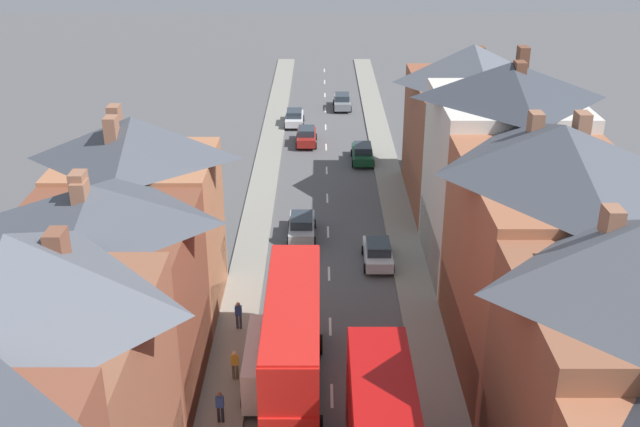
# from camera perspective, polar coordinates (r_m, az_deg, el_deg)

# --- Properties ---
(pavement_left) EXTENTS (2.20, 104.00, 0.14)m
(pavement_left) POSITION_cam_1_polar(r_m,az_deg,el_deg) (53.79, -5.09, -0.44)
(pavement_left) COLOR gray
(pavement_left) RESTS_ON ground
(pavement_right) EXTENTS (2.20, 104.00, 0.14)m
(pavement_right) POSITION_cam_1_polar(r_m,az_deg,el_deg) (53.89, 5.78, -0.41)
(pavement_right) COLOR gray
(pavement_right) RESTS_ON ground
(centre_line_dashes) EXTENTS (0.14, 97.80, 0.01)m
(centre_line_dashes) POSITION_cam_1_polar(r_m,az_deg,el_deg) (51.81, 0.37, -1.41)
(centre_line_dashes) COLOR silver
(centre_line_dashes) RESTS_ON ground
(terrace_row_right) EXTENTS (8.00, 60.74, 13.33)m
(terrace_row_right) POSITION_cam_1_polar(r_m,az_deg,el_deg) (34.77, 17.84, -5.26)
(terrace_row_right) COLOR brown
(terrace_row_right) RESTS_ON ground
(double_decker_bus_mid_street) EXTENTS (2.74, 10.80, 5.30)m
(double_decker_bus_mid_street) POSITION_cam_1_polar(r_m,az_deg,el_deg) (34.95, -2.31, -9.85)
(double_decker_bus_mid_street) COLOR red
(double_decker_bus_mid_street) RESTS_ON ground
(car_near_blue) EXTENTS (1.90, 4.34, 1.62)m
(car_near_blue) POSITION_cam_1_polar(r_m,az_deg,el_deg) (50.82, -1.65, -0.94)
(car_near_blue) COLOR #B7BABF
(car_near_blue) RESTS_ON ground
(car_near_silver) EXTENTS (1.90, 4.02, 1.59)m
(car_near_silver) POSITION_cam_1_polar(r_m,az_deg,el_deg) (47.40, 4.19, -2.97)
(car_near_silver) COLOR silver
(car_near_silver) RESTS_ON ground
(car_parked_left_a) EXTENTS (1.90, 4.20, 1.57)m
(car_parked_left_a) POSITION_cam_1_polar(r_m,az_deg,el_deg) (74.64, -2.23, 7.32)
(car_parked_left_a) COLOR silver
(car_parked_left_a) RESTS_ON ground
(car_mid_black) EXTENTS (1.90, 4.20, 1.64)m
(car_mid_black) POSITION_cam_1_polar(r_m,az_deg,el_deg) (68.93, -1.30, 5.93)
(car_mid_black) COLOR maroon
(car_mid_black) RESTS_ON ground
(car_parked_left_b) EXTENTS (1.90, 4.44, 1.60)m
(car_parked_left_b) POSITION_cam_1_polar(r_m,az_deg,el_deg) (64.66, 2.99, 4.64)
(car_parked_left_b) COLOR #144728
(car_parked_left_b) RESTS_ON ground
(car_mid_white) EXTENTS (1.90, 4.31, 1.64)m
(car_mid_white) POSITION_cam_1_polar(r_m,az_deg,el_deg) (80.21, 1.44, 8.55)
(car_mid_white) COLOR gray
(car_mid_white) RESTS_ON ground
(delivery_van) EXTENTS (2.20, 5.20, 2.41)m
(delivery_van) POSITION_cam_1_polar(r_m,az_deg,el_deg) (36.32, -4.32, -11.27)
(delivery_van) COLOR white
(delivery_van) RESTS_ON ground
(pedestrian_mid_left) EXTENTS (0.36, 0.22, 1.61)m
(pedestrian_mid_left) POSITION_cam_1_polar(r_m,az_deg,el_deg) (34.46, -7.85, -14.32)
(pedestrian_mid_left) COLOR #23232D
(pedestrian_mid_left) RESTS_ON pavement_left
(pedestrian_mid_right) EXTENTS (0.36, 0.22, 1.61)m
(pedestrian_mid_right) POSITION_cam_1_polar(r_m,az_deg,el_deg) (36.93, -6.73, -11.29)
(pedestrian_mid_right) COLOR brown
(pedestrian_mid_right) RESTS_ON pavement_left
(pedestrian_far_left) EXTENTS (0.36, 0.22, 1.61)m
(pedestrian_far_left) POSITION_cam_1_polar(r_m,az_deg,el_deg) (40.67, -6.47, -7.63)
(pedestrian_far_left) COLOR #3D4256
(pedestrian_far_left) RESTS_ON pavement_left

